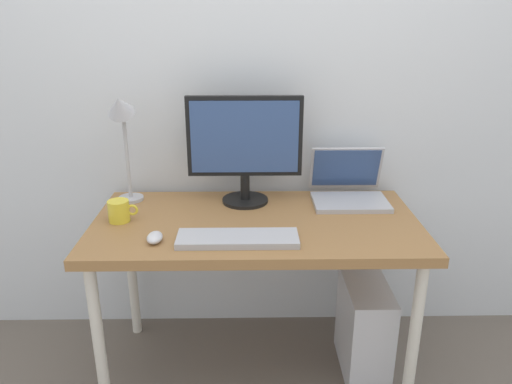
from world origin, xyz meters
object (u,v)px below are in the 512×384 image
object	(u,v)px
desk	(256,235)
computer_tower	(364,328)
desk_lamp	(122,123)
laptop	(348,187)
coffee_mug	(119,211)
monitor	(245,144)
keyboard	(238,239)
mouse	(155,237)

from	to	relation	value
desk	computer_tower	world-z (taller)	desk
desk_lamp	desk	bearing A→B (deg)	-20.24
laptop	coffee_mug	xyz separation A→B (m)	(-0.95, -0.22, -0.01)
desk	coffee_mug	size ratio (longest dim) A/B	10.91
desk	monitor	bearing A→B (deg)	102.35
desk_lamp	keyboard	xyz separation A→B (m)	(0.48, -0.40, -0.34)
keyboard	computer_tower	world-z (taller)	keyboard
desk	desk_lamp	size ratio (longest dim) A/B	2.66
keyboard	coffee_mug	bearing A→B (deg)	157.42
desk_lamp	computer_tower	bearing A→B (deg)	-11.84
coffee_mug	computer_tower	bearing A→B (deg)	-0.75
monitor	computer_tower	distance (m)	0.95
desk	computer_tower	distance (m)	0.65
keyboard	mouse	size ratio (longest dim) A/B	4.89
desk	keyboard	size ratio (longest dim) A/B	2.96
monitor	laptop	xyz separation A→B (m)	(0.45, 0.02, -0.20)
desk_lamp	keyboard	distance (m)	0.71
desk	laptop	distance (m)	0.48
monitor	laptop	distance (m)	0.50
mouse	desk_lamp	bearing A→B (deg)	114.68
desk	coffee_mug	bearing A→B (deg)	179.78
coffee_mug	computer_tower	size ratio (longest dim) A/B	0.28
monitor	coffee_mug	distance (m)	0.58
laptop	keyboard	size ratio (longest dim) A/B	0.73
monitor	desk_lamp	distance (m)	0.51
monitor	keyboard	bearing A→B (deg)	-93.67
laptop	mouse	world-z (taller)	laptop
desk	monitor	world-z (taller)	monitor
desk_lamp	computer_tower	world-z (taller)	desk_lamp
computer_tower	monitor	bearing A→B (deg)	157.51
desk_lamp	coffee_mug	bearing A→B (deg)	-87.52
desk	keyboard	xyz separation A→B (m)	(-0.07, -0.19, 0.08)
monitor	desk	bearing A→B (deg)	-77.65
keyboard	mouse	xyz separation A→B (m)	(-0.30, 0.00, 0.01)
monitor	mouse	distance (m)	0.57
desk_lamp	mouse	size ratio (longest dim) A/B	5.44
monitor	mouse	xyz separation A→B (m)	(-0.33, -0.39, -0.24)
desk_lamp	mouse	world-z (taller)	desk_lamp
monitor	coffee_mug	bearing A→B (deg)	-158.11
laptop	mouse	xyz separation A→B (m)	(-0.78, -0.41, -0.04)
desk	monitor	distance (m)	0.39
mouse	coffee_mug	distance (m)	0.26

